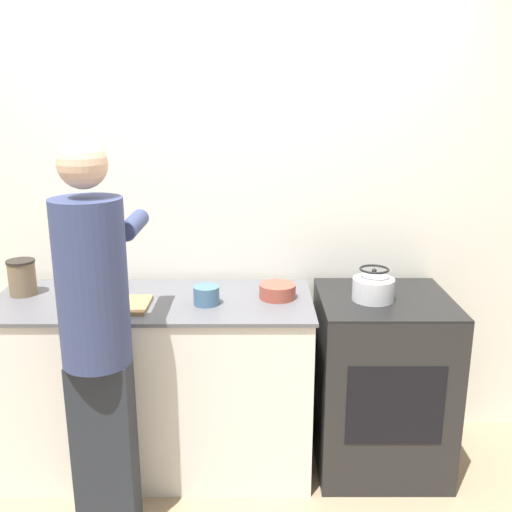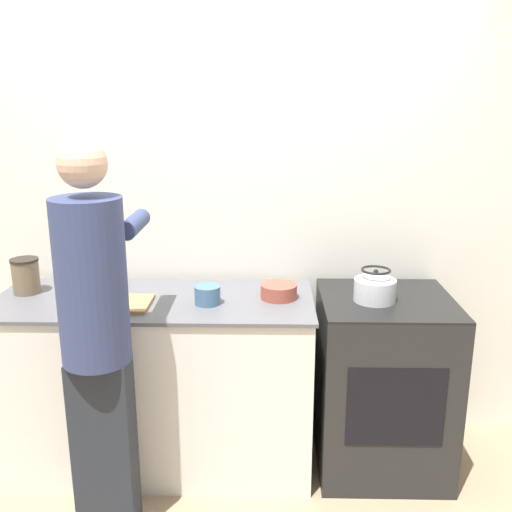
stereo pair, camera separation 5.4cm
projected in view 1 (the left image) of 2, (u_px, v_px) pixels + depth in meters
ground_plane at (222, 497)px, 2.78m from camera, size 12.00×12.00×0.00m
wall_back at (226, 208)px, 3.11m from camera, size 8.00×0.05×2.60m
counter at (157, 382)px, 2.96m from camera, size 1.60×0.65×0.91m
oven at (381, 381)px, 2.96m from camera, size 0.65×0.64×0.92m
person at (97, 330)px, 2.34m from camera, size 0.32×0.56×1.74m
cutting_board at (109, 305)px, 2.74m from camera, size 0.39×0.25×0.02m
knife at (98, 303)px, 2.72m from camera, size 0.19×0.05×0.01m
kettle at (374, 287)px, 2.79m from camera, size 0.20×0.20×0.16m
bowl_prep at (207, 295)px, 2.76m from camera, size 0.13×0.13×0.09m
bowl_mixing at (278, 291)px, 2.85m from camera, size 0.18×0.18×0.07m
canister_jar at (23, 277)px, 2.89m from camera, size 0.14×0.14×0.18m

